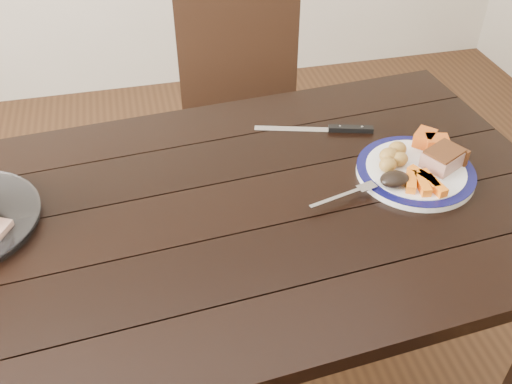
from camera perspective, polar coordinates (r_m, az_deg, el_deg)
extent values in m
cube|color=black|center=(1.31, -3.61, -2.33)|extent=(1.67, 1.02, 0.04)
cube|color=black|center=(2.05, 13.87, 0.62)|extent=(0.07, 0.07, 0.71)
cube|color=black|center=(2.01, -1.51, 4.59)|extent=(0.49, 0.49, 0.04)
cube|color=black|center=(2.06, -1.83, 13.51)|extent=(0.42, 0.11, 0.46)
cube|color=black|center=(2.31, 2.91, 2.50)|extent=(0.04, 0.04, 0.43)
cube|color=black|center=(2.03, 3.87, -3.62)|extent=(0.04, 0.04, 0.43)
cube|color=black|center=(2.30, -6.05, 2.19)|extent=(0.04, 0.04, 0.43)
cube|color=black|center=(2.03, -6.32, -3.99)|extent=(0.04, 0.04, 0.43)
cylinder|color=white|center=(1.44, 15.63, 1.94)|extent=(0.29, 0.29, 0.02)
torus|color=#0D0D42|center=(1.44, 15.69, 2.21)|extent=(0.29, 0.29, 0.02)
cube|color=tan|center=(1.45, 18.18, 3.15)|extent=(0.11, 0.10, 0.04)
ellipsoid|color=gold|center=(1.42, 13.13, 3.55)|extent=(0.05, 0.04, 0.04)
ellipsoid|color=gold|center=(1.45, 13.94, 4.17)|extent=(0.05, 0.04, 0.04)
ellipsoid|color=gold|center=(1.40, 13.05, 2.66)|extent=(0.04, 0.04, 0.04)
ellipsoid|color=gold|center=(1.42, 14.15, 3.22)|extent=(0.04, 0.04, 0.04)
cube|color=orange|center=(1.37, 17.48, 0.60)|extent=(0.03, 0.07, 0.02)
cube|color=orange|center=(1.37, 15.25, 1.00)|extent=(0.05, 0.07, 0.02)
cube|color=orange|center=(1.40, 16.14, 1.57)|extent=(0.05, 0.07, 0.02)
cube|color=orange|center=(1.37, 16.31, 0.71)|extent=(0.03, 0.07, 0.02)
cube|color=orange|center=(1.39, 16.90, 1.10)|extent=(0.02, 0.07, 0.02)
cube|color=orange|center=(1.50, 17.60, 4.62)|extent=(0.07, 0.06, 0.04)
cube|color=orange|center=(1.51, 16.52, 5.17)|extent=(0.07, 0.07, 0.04)
ellipsoid|color=black|center=(1.36, 13.71, 1.25)|extent=(0.07, 0.05, 0.03)
cube|color=silver|center=(1.31, 8.01, -0.64)|extent=(0.14, 0.04, 0.00)
cube|color=silver|center=(1.35, 11.00, 0.48)|extent=(0.05, 0.04, 0.00)
cube|color=silver|center=(1.56, 3.55, 6.30)|extent=(0.20, 0.08, 0.00)
cube|color=black|center=(1.57, 9.46, 6.25)|extent=(0.12, 0.05, 0.01)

